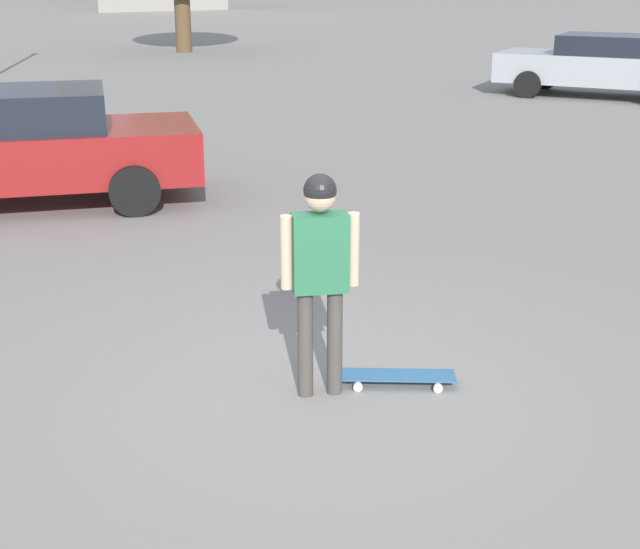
% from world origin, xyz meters
% --- Properties ---
extents(ground_plane, '(220.00, 220.00, 0.00)m').
position_xyz_m(ground_plane, '(0.00, 0.00, 0.00)').
color(ground_plane, gray).
extents(person, '(0.33, 0.52, 1.64)m').
position_xyz_m(person, '(0.00, 0.00, 1.03)').
color(person, '#4C4742').
rests_on(person, ground_plane).
extents(skateboard, '(0.65, 0.85, 0.08)m').
position_xyz_m(skateboard, '(-0.16, -0.57, 0.07)').
color(skateboard, '#336693').
rests_on(skateboard, ground_plane).
extents(car_parked_near, '(3.09, 4.97, 1.49)m').
position_xyz_m(car_parked_near, '(6.72, 0.59, 0.77)').
color(car_parked_near, maroon).
rests_on(car_parked_near, ground_plane).
extents(car_parked_far, '(4.99, 4.14, 1.46)m').
position_xyz_m(car_parked_far, '(10.23, -13.74, 0.76)').
color(car_parked_far, '#ADB2B7').
rests_on(car_parked_far, ground_plane).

